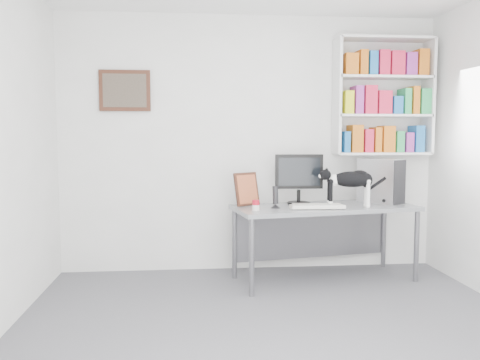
{
  "coord_description": "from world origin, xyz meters",
  "views": [
    {
      "loc": [
        -0.63,
        -3.4,
        1.45
      ],
      "look_at": [
        -0.15,
        1.53,
        1.01
      ],
      "focal_mm": 38.0,
      "sensor_mm": 36.0,
      "label": 1
    }
  ],
  "objects_px": {
    "soup_can": "(256,205)",
    "cat": "(350,188)",
    "monitor": "(299,179)",
    "keyboard": "(317,206)",
    "bookshelf": "(383,97)",
    "pc_tower": "(380,181)",
    "speaker": "(275,197)",
    "desk": "(324,243)",
    "leaning_print": "(247,188)"
  },
  "relations": [
    {
      "from": "bookshelf",
      "to": "leaning_print",
      "type": "distance_m",
      "value": 1.77
    },
    {
      "from": "monitor",
      "to": "leaning_print",
      "type": "bearing_deg",
      "value": -171.99
    },
    {
      "from": "keyboard",
      "to": "cat",
      "type": "bearing_deg",
      "value": 14.41
    },
    {
      "from": "desk",
      "to": "leaning_print",
      "type": "height_order",
      "value": "leaning_print"
    },
    {
      "from": "keyboard",
      "to": "soup_can",
      "type": "xyz_separation_m",
      "value": [
        -0.6,
        -0.07,
        0.03
      ]
    },
    {
      "from": "desk",
      "to": "speaker",
      "type": "xyz_separation_m",
      "value": [
        -0.51,
        -0.1,
        0.48
      ]
    },
    {
      "from": "keyboard",
      "to": "pc_tower",
      "type": "distance_m",
      "value": 0.85
    },
    {
      "from": "monitor",
      "to": "desk",
      "type": "bearing_deg",
      "value": -30.94
    },
    {
      "from": "bookshelf",
      "to": "leaning_print",
      "type": "relative_size",
      "value": 3.66
    },
    {
      "from": "keyboard",
      "to": "bookshelf",
      "type": "bearing_deg",
      "value": 35.24
    },
    {
      "from": "monitor",
      "to": "keyboard",
      "type": "xyz_separation_m",
      "value": [
        0.11,
        -0.32,
        -0.24
      ]
    },
    {
      "from": "pc_tower",
      "to": "soup_can",
      "type": "relative_size",
      "value": 4.65
    },
    {
      "from": "leaning_print",
      "to": "cat",
      "type": "xyz_separation_m",
      "value": [
        0.99,
        -0.19,
        0.01
      ]
    },
    {
      "from": "bookshelf",
      "to": "monitor",
      "type": "height_order",
      "value": "bookshelf"
    },
    {
      "from": "cat",
      "to": "bookshelf",
      "type": "bearing_deg",
      "value": 48.12
    },
    {
      "from": "desk",
      "to": "soup_can",
      "type": "relative_size",
      "value": 18.36
    },
    {
      "from": "bookshelf",
      "to": "desk",
      "type": "bearing_deg",
      "value": -151.98
    },
    {
      "from": "monitor",
      "to": "pc_tower",
      "type": "distance_m",
      "value": 0.86
    },
    {
      "from": "keyboard",
      "to": "soup_can",
      "type": "distance_m",
      "value": 0.6
    },
    {
      "from": "keyboard",
      "to": "pc_tower",
      "type": "relative_size",
      "value": 1.11
    },
    {
      "from": "bookshelf",
      "to": "cat",
      "type": "relative_size",
      "value": 2.11
    },
    {
      "from": "keyboard",
      "to": "speaker",
      "type": "bearing_deg",
      "value": 173.24
    },
    {
      "from": "pc_tower",
      "to": "speaker",
      "type": "bearing_deg",
      "value": 161.54
    },
    {
      "from": "leaning_print",
      "to": "monitor",
      "type": "bearing_deg",
      "value": -26.9
    },
    {
      "from": "bookshelf",
      "to": "pc_tower",
      "type": "bearing_deg",
      "value": -112.44
    },
    {
      "from": "desk",
      "to": "pc_tower",
      "type": "bearing_deg",
      "value": 5.85
    },
    {
      "from": "desk",
      "to": "keyboard",
      "type": "distance_m",
      "value": 0.44
    },
    {
      "from": "speaker",
      "to": "cat",
      "type": "height_order",
      "value": "cat"
    },
    {
      "from": "keyboard",
      "to": "speaker",
      "type": "distance_m",
      "value": 0.41
    },
    {
      "from": "monitor",
      "to": "cat",
      "type": "relative_size",
      "value": 0.87
    },
    {
      "from": "pc_tower",
      "to": "leaning_print",
      "type": "distance_m",
      "value": 1.4
    },
    {
      "from": "speaker",
      "to": "leaning_print",
      "type": "distance_m",
      "value": 0.33
    },
    {
      "from": "monitor",
      "to": "leaning_print",
      "type": "distance_m",
      "value": 0.55
    },
    {
      "from": "monitor",
      "to": "cat",
      "type": "bearing_deg",
      "value": -25.49
    },
    {
      "from": "keyboard",
      "to": "pc_tower",
      "type": "xyz_separation_m",
      "value": [
        0.75,
        0.34,
        0.21
      ]
    },
    {
      "from": "monitor",
      "to": "pc_tower",
      "type": "height_order",
      "value": "monitor"
    },
    {
      "from": "pc_tower",
      "to": "speaker",
      "type": "distance_m",
      "value": 1.18
    },
    {
      "from": "leaning_print",
      "to": "cat",
      "type": "height_order",
      "value": "cat"
    },
    {
      "from": "bookshelf",
      "to": "monitor",
      "type": "relative_size",
      "value": 2.41
    },
    {
      "from": "speaker",
      "to": "keyboard",
      "type": "bearing_deg",
      "value": -12.29
    },
    {
      "from": "desk",
      "to": "monitor",
      "type": "xyz_separation_m",
      "value": [
        -0.23,
        0.15,
        0.63
      ]
    },
    {
      "from": "monitor",
      "to": "speaker",
      "type": "bearing_deg",
      "value": -135.42
    },
    {
      "from": "leaning_print",
      "to": "cat",
      "type": "bearing_deg",
      "value": -43.28
    },
    {
      "from": "soup_can",
      "to": "monitor",
      "type": "bearing_deg",
      "value": 38.3
    },
    {
      "from": "cat",
      "to": "speaker",
      "type": "bearing_deg",
      "value": -174.61
    },
    {
      "from": "pc_tower",
      "to": "cat",
      "type": "xyz_separation_m",
      "value": [
        -0.41,
        -0.27,
        -0.05
      ]
    },
    {
      "from": "desk",
      "to": "soup_can",
      "type": "distance_m",
      "value": 0.87
    },
    {
      "from": "pc_tower",
      "to": "leaning_print",
      "type": "relative_size",
      "value": 1.34
    },
    {
      "from": "bookshelf",
      "to": "soup_can",
      "type": "distance_m",
      "value": 1.88
    },
    {
      "from": "soup_can",
      "to": "cat",
      "type": "distance_m",
      "value": 0.96
    }
  ]
}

